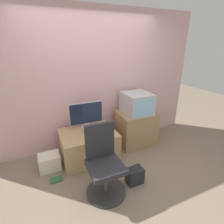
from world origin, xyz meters
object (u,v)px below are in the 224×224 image
Objects in this scene: main_monitor at (86,115)px; cardboard_box_lower at (50,162)px; mouse at (105,132)px; crt_tv at (137,103)px; book at (56,180)px; keyboard at (94,135)px; handbag at (135,175)px; office_chair at (104,166)px.

main_monitor is 1.85× the size of cardboard_box_lower.
mouse is 0.15× the size of cardboard_box_lower.
main_monitor is 1.00m from cardboard_box_lower.
crt_tv reaches higher than mouse.
keyboard is at bearing 18.83° from book.
cardboard_box_lower is 1.01× the size of handbag.
office_chair reaches higher than keyboard.
office_chair is (-1.05, -0.91, -0.48)m from crt_tv.
main_monitor is at bearing 40.42° from book.
mouse reaches higher than handbag.
crt_tv reaches higher than handbag.
mouse is 0.05× the size of office_chair.
keyboard is 0.73m from office_chair.
crt_tv is 1.36m from handbag.
keyboard is at bearing -168.48° from crt_tv.
mouse is 0.88m from handbag.
handbag is at bearing -78.31° from mouse.
mouse is at bearing -165.35° from crt_tv.
handbag is at bearing -70.66° from main_monitor.
crt_tv is at bearing 14.65° from mouse.
mouse is 1.09m from book.
mouse is 1.05m from cardboard_box_lower.
office_chair is at bearing -94.10° from main_monitor.
crt_tv reaches higher than book.
main_monitor is at bearing 109.34° from handbag.
handbag is 1.86× the size of book.
office_chair is 5.49× the size of book.
handbag is (0.16, -0.77, -0.40)m from mouse.
book is at bearing -161.17° from keyboard.
cardboard_box_lower is (-0.77, 0.08, -0.38)m from keyboard.
main_monitor reaches higher than handbag.
handbag is (0.47, -0.06, -0.28)m from office_chair.
main_monitor reaches higher than cardboard_box_lower.
mouse is (0.20, -0.00, 0.01)m from keyboard.
cardboard_box_lower is 1.87× the size of book.
crt_tv is at bearing 40.84° from office_chair.
keyboard is 0.20m from mouse.
main_monitor reaches higher than book.
mouse is at bearing 66.64° from office_chair.
mouse is 0.28× the size of book.
keyboard is at bearing 179.62° from mouse.
handbag is 1.21m from book.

